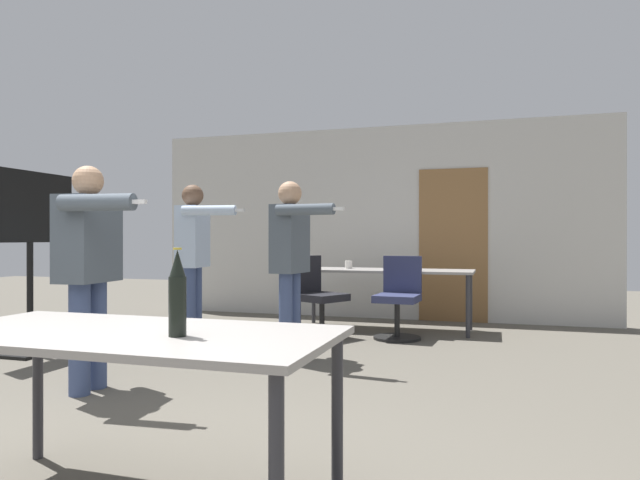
{
  "coord_description": "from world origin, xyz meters",
  "views": [
    {
      "loc": [
        1.66,
        -1.45,
        1.11
      ],
      "look_at": [
        0.28,
        2.99,
        1.1
      ],
      "focal_mm": 32.0,
      "sensor_mm": 36.0,
      "label": 1
    }
  ],
  "objects_px": {
    "person_left_plaid": "(194,248)",
    "office_chair_side_rolled": "(317,299)",
    "office_chair_far_right": "(399,300)",
    "tv_screen": "(30,238)",
    "beer_bottle": "(177,295)",
    "drink_cup": "(349,265)",
    "person_center_tall": "(90,257)",
    "person_right_polo": "(291,251)"
  },
  "relations": [
    {
      "from": "office_chair_far_right",
      "to": "person_left_plaid",
      "type": "bearing_deg",
      "value": 31.41
    },
    {
      "from": "person_center_tall",
      "to": "drink_cup",
      "type": "distance_m",
      "value": 3.63
    },
    {
      "from": "person_right_polo",
      "to": "person_center_tall",
      "type": "height_order",
      "value": "same"
    },
    {
      "from": "person_center_tall",
      "to": "office_chair_far_right",
      "type": "height_order",
      "value": "person_center_tall"
    },
    {
      "from": "office_chair_far_right",
      "to": "person_center_tall",
      "type": "bearing_deg",
      "value": 62.33
    },
    {
      "from": "tv_screen",
      "to": "person_left_plaid",
      "type": "distance_m",
      "value": 1.56
    },
    {
      "from": "person_right_polo",
      "to": "office_chair_side_rolled",
      "type": "relative_size",
      "value": 1.8
    },
    {
      "from": "office_chair_side_rolled",
      "to": "person_left_plaid",
      "type": "bearing_deg",
      "value": -25.0
    },
    {
      "from": "person_right_polo",
      "to": "beer_bottle",
      "type": "bearing_deg",
      "value": 18.41
    },
    {
      "from": "person_center_tall",
      "to": "beer_bottle",
      "type": "relative_size",
      "value": 4.82
    },
    {
      "from": "office_chair_side_rolled",
      "to": "beer_bottle",
      "type": "xyz_separation_m",
      "value": [
        0.77,
        -4.2,
        0.47
      ]
    },
    {
      "from": "person_left_plaid",
      "to": "drink_cup",
      "type": "height_order",
      "value": "person_left_plaid"
    },
    {
      "from": "person_right_polo",
      "to": "person_left_plaid",
      "type": "distance_m",
      "value": 1.27
    },
    {
      "from": "person_right_polo",
      "to": "person_center_tall",
      "type": "distance_m",
      "value": 1.8
    },
    {
      "from": "person_left_plaid",
      "to": "office_chair_far_right",
      "type": "distance_m",
      "value": 2.31
    },
    {
      "from": "person_right_polo",
      "to": "beer_bottle",
      "type": "distance_m",
      "value": 3.09
    },
    {
      "from": "tv_screen",
      "to": "office_chair_side_rolled",
      "type": "relative_size",
      "value": 1.93
    },
    {
      "from": "person_right_polo",
      "to": "office_chair_far_right",
      "type": "height_order",
      "value": "person_right_polo"
    },
    {
      "from": "tv_screen",
      "to": "beer_bottle",
      "type": "height_order",
      "value": "tv_screen"
    },
    {
      "from": "office_chair_side_rolled",
      "to": "drink_cup",
      "type": "height_order",
      "value": "office_chair_side_rolled"
    },
    {
      "from": "office_chair_far_right",
      "to": "beer_bottle",
      "type": "xyz_separation_m",
      "value": [
        -0.12,
        -4.41,
        0.47
      ]
    },
    {
      "from": "office_chair_side_rolled",
      "to": "person_right_polo",
      "type": "bearing_deg",
      "value": 33.96
    },
    {
      "from": "person_right_polo",
      "to": "person_left_plaid",
      "type": "height_order",
      "value": "person_left_plaid"
    },
    {
      "from": "person_left_plaid",
      "to": "office_chair_far_right",
      "type": "relative_size",
      "value": 1.84
    },
    {
      "from": "person_center_tall",
      "to": "beer_bottle",
      "type": "distance_m",
      "value": 2.25
    },
    {
      "from": "person_left_plaid",
      "to": "office_chair_side_rolled",
      "type": "xyz_separation_m",
      "value": [
        1.09,
        0.82,
        -0.59
      ]
    },
    {
      "from": "tv_screen",
      "to": "beer_bottle",
      "type": "xyz_separation_m",
      "value": [
        3.14,
        -2.49,
        -0.22
      ]
    },
    {
      "from": "person_right_polo",
      "to": "office_chair_side_rolled",
      "type": "bearing_deg",
      "value": -167.74
    },
    {
      "from": "person_center_tall",
      "to": "person_right_polo",
      "type": "bearing_deg",
      "value": 141.37
    },
    {
      "from": "tv_screen",
      "to": "person_center_tall",
      "type": "distance_m",
      "value": 1.77
    },
    {
      "from": "person_center_tall",
      "to": "office_chair_side_rolled",
      "type": "distance_m",
      "value": 2.87
    },
    {
      "from": "tv_screen",
      "to": "drink_cup",
      "type": "relative_size",
      "value": 17.95
    },
    {
      "from": "person_center_tall",
      "to": "beer_bottle",
      "type": "bearing_deg",
      "value": 42.62
    },
    {
      "from": "person_left_plaid",
      "to": "drink_cup",
      "type": "distance_m",
      "value": 2.06
    },
    {
      "from": "person_left_plaid",
      "to": "office_chair_side_rolled",
      "type": "distance_m",
      "value": 1.49
    },
    {
      "from": "tv_screen",
      "to": "drink_cup",
      "type": "distance_m",
      "value": 3.58
    },
    {
      "from": "person_left_plaid",
      "to": "office_chair_side_rolled",
      "type": "height_order",
      "value": "person_left_plaid"
    },
    {
      "from": "person_center_tall",
      "to": "office_chair_side_rolled",
      "type": "bearing_deg",
      "value": 157.02
    },
    {
      "from": "person_center_tall",
      "to": "office_chair_side_rolled",
      "type": "height_order",
      "value": "person_center_tall"
    },
    {
      "from": "office_chair_side_rolled",
      "to": "drink_cup",
      "type": "distance_m",
      "value": 0.89
    },
    {
      "from": "office_chair_side_rolled",
      "to": "office_chair_far_right",
      "type": "xyz_separation_m",
      "value": [
        0.89,
        0.21,
        -0.0
      ]
    },
    {
      "from": "tv_screen",
      "to": "person_center_tall",
      "type": "relative_size",
      "value": 1.07
    }
  ]
}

